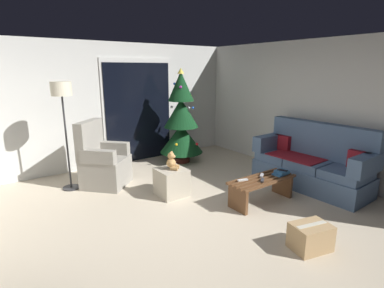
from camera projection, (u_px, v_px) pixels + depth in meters
ground_plane at (198, 219)px, 4.07m from camera, size 7.00×7.00×0.00m
wall_back at (109, 105)px, 6.17m from camera, size 5.72×0.12×2.50m
wall_right at (326, 111)px, 5.38m from camera, size 0.12×6.00×2.50m
patio_door_frame at (139, 110)px, 6.50m from camera, size 1.60×0.02×2.20m
patio_door_glass at (139, 113)px, 6.50m from camera, size 1.50×0.02×2.10m
couch at (312, 164)px, 5.15m from camera, size 0.84×1.96×1.08m
coffee_table at (262, 186)px, 4.53m from camera, size 1.10×0.40×0.39m
remote_white at (243, 180)px, 4.40m from camera, size 0.16×0.09×0.02m
remote_graphite at (262, 180)px, 4.39m from camera, size 0.15×0.13×0.02m
remote_silver at (262, 175)px, 4.59m from camera, size 0.15×0.13×0.02m
book_stack at (281, 173)px, 4.64m from camera, size 0.24×0.19×0.07m
cell_phone at (283, 170)px, 4.63m from camera, size 0.12×0.16×0.01m
christmas_tree at (181, 122)px, 6.37m from camera, size 0.92×0.92×2.00m
armchair at (103, 163)px, 5.18m from camera, size 0.97×0.97×1.13m
floor_lamp at (62, 99)px, 4.75m from camera, size 0.32×0.32×1.78m
ottoman at (171, 182)px, 4.80m from camera, size 0.44×0.44×0.44m
teddy_bear_honey at (172, 162)px, 4.72m from camera, size 0.21×0.21×0.29m
cardboard_box_taped_mid_floor at (311, 237)px, 3.37m from camera, size 0.49×0.40×0.30m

